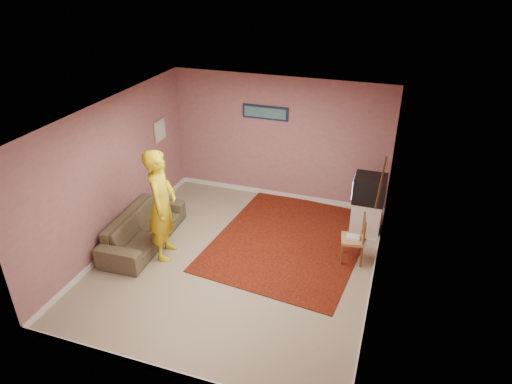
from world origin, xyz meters
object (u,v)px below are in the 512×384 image
(tv_cabinet, at_px, (366,217))
(person, at_px, (162,205))
(crt_tv, at_px, (369,189))
(sofa, at_px, (143,228))
(chair_a, at_px, (371,203))
(chair_b, at_px, (353,234))

(tv_cabinet, height_order, person, person)
(crt_tv, relative_size, person, 0.29)
(sofa, bearing_deg, chair_a, -67.60)
(chair_a, xyz_separation_m, sofa, (-3.80, -1.79, -0.26))
(chair_a, relative_size, chair_b, 1.03)
(tv_cabinet, height_order, chair_a, chair_a)
(tv_cabinet, xyz_separation_m, sofa, (-3.75, -1.62, -0.05))
(crt_tv, xyz_separation_m, person, (-3.18, -1.83, 0.07))
(chair_b, bearing_deg, sofa, -88.96)
(chair_a, distance_m, person, 3.83)
(tv_cabinet, distance_m, chair_a, 0.27)
(tv_cabinet, xyz_separation_m, chair_b, (-0.12, -0.98, 0.19))
(sofa, bearing_deg, person, -112.59)
(tv_cabinet, xyz_separation_m, crt_tv, (-0.01, -0.00, 0.58))
(chair_b, bearing_deg, tv_cabinet, 164.04)
(chair_b, distance_m, sofa, 3.70)
(chair_a, bearing_deg, chair_b, -105.52)
(tv_cabinet, distance_m, crt_tv, 0.58)
(person, bearing_deg, chair_b, -88.60)
(crt_tv, relative_size, chair_a, 1.18)
(chair_b, bearing_deg, crt_tv, 164.37)
(chair_a, relative_size, sofa, 0.25)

